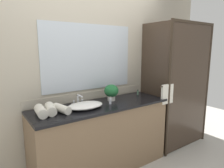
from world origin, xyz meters
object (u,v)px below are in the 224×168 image
Objects in this scene: faucet at (78,101)px; amenity_bottle_conditioner at (110,101)px; potted_plant at (111,91)px; rolled_towel_far_edge at (62,109)px; amenity_bottle_shampoo at (138,92)px; rolled_towel_near_edge at (41,111)px; rolled_towel_middle at (51,109)px; sink_basin at (85,105)px.

faucet is 0.40m from amenity_bottle_conditioner.
amenity_bottle_conditioner is at bearing -129.86° from potted_plant.
amenity_bottle_shampoo is at bearing 6.73° from rolled_towel_far_edge.
rolled_towel_near_edge is 0.11m from rolled_towel_middle.
rolled_towel_near_edge is (-0.86, 0.05, 0.01)m from amenity_bottle_conditioner.
faucet reaches higher than sink_basin.
faucet is 0.68× the size of rolled_towel_near_edge.
potted_plant is at bearing -175.09° from amenity_bottle_shampoo.
faucet is at bearing 178.01° from amenity_bottle_shampoo.
amenity_bottle_conditioner reaches higher than amenity_bottle_shampoo.
rolled_towel_near_edge is at bearing -175.01° from amenity_bottle_shampoo.
amenity_bottle_conditioner is (0.35, -0.02, 0.01)m from sink_basin.
amenity_bottle_shampoo is (0.98, -0.03, -0.01)m from faucet.
rolled_towel_middle reaches higher than amenity_bottle_conditioner.
sink_basin is 0.29m from rolled_towel_far_edge.
rolled_towel_near_edge is (-0.51, -0.16, 0.01)m from faucet.
sink_basin is at bearing 176.94° from amenity_bottle_conditioner.
amenity_bottle_conditioner is 0.86m from rolled_towel_near_edge.
rolled_towel_middle is at bearing 174.80° from amenity_bottle_conditioner.
amenity_bottle_conditioner reaches higher than sink_basin.
rolled_towel_near_edge is (-1.49, -0.13, 0.01)m from amenity_bottle_shampoo.
rolled_towel_far_edge is at bearing 178.47° from sink_basin.
rolled_towel_middle is at bearing 11.35° from rolled_towel_near_edge.
sink_basin is at bearing -170.86° from amenity_bottle_shampoo.
rolled_towel_far_edge is (0.22, -0.02, -0.01)m from rolled_towel_near_edge.
amenity_bottle_conditioner is at bearing -2.36° from rolled_towel_far_edge.
rolled_towel_far_edge is at bearing -173.27° from amenity_bottle_shampoo.
faucet is 0.67× the size of rolled_towel_far_edge.
rolled_towel_far_edge is (-1.27, -0.15, 0.01)m from amenity_bottle_shampoo.
rolled_towel_far_edge is (-0.75, -0.10, -0.08)m from potted_plant.
faucet reaches higher than rolled_towel_far_edge.
faucet is at bearing 19.57° from rolled_towel_middle.
rolled_towel_middle is (-0.86, -0.06, -0.07)m from potted_plant.
amenity_bottle_conditioner is at bearing -3.06° from sink_basin.
amenity_bottle_shampoo is (0.53, 0.05, -0.09)m from potted_plant.
rolled_towel_middle is (-1.38, -0.11, 0.02)m from amenity_bottle_shampoo.
faucet is 0.66× the size of rolled_towel_middle.
amenity_bottle_conditioner is (0.35, -0.21, -0.00)m from faucet.
potted_plant reaches higher than rolled_towel_near_edge.
amenity_bottle_shampoo is at bearing 9.14° from sink_basin.
sink_basin is 4.67× the size of amenity_bottle_conditioner.
faucet is 1.82× the size of amenity_bottle_conditioner.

